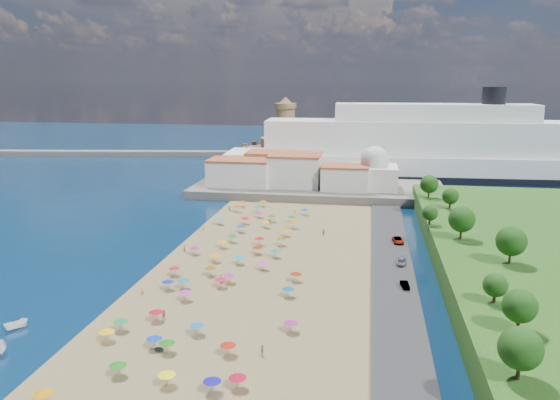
# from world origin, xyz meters

# --- Properties ---
(ground) EXTENTS (700.00, 700.00, 0.00)m
(ground) POSITION_xyz_m (0.00, 0.00, 0.00)
(ground) COLOR #071938
(ground) RESTS_ON ground
(terrace) EXTENTS (90.00, 36.00, 3.00)m
(terrace) POSITION_xyz_m (10.00, 73.00, 1.50)
(terrace) COLOR #59544C
(terrace) RESTS_ON ground
(jetty) EXTENTS (18.00, 70.00, 2.40)m
(jetty) POSITION_xyz_m (-12.00, 108.00, 1.20)
(jetty) COLOR #59544C
(jetty) RESTS_ON ground
(breakwater) EXTENTS (199.03, 34.77, 2.60)m
(breakwater) POSITION_xyz_m (-110.00, 153.00, 1.30)
(breakwater) COLOR #59544C
(breakwater) RESTS_ON ground
(waterfront_buildings) EXTENTS (57.00, 29.00, 11.00)m
(waterfront_buildings) POSITION_xyz_m (-3.05, 73.64, 7.88)
(waterfront_buildings) COLOR silver
(waterfront_buildings) RESTS_ON terrace
(domed_building) EXTENTS (16.00, 16.00, 15.00)m
(domed_building) POSITION_xyz_m (30.00, 71.00, 8.97)
(domed_building) COLOR silver
(domed_building) RESTS_ON terrace
(fortress) EXTENTS (40.00, 40.00, 32.40)m
(fortress) POSITION_xyz_m (-12.00, 138.00, 6.68)
(fortress) COLOR #99754C
(fortress) RESTS_ON ground
(cruise_ship) EXTENTS (173.38, 33.16, 37.71)m
(cruise_ship) POSITION_xyz_m (53.74, 110.27, 11.17)
(cruise_ship) COLOR black
(cruise_ship) RESTS_ON ground
(beach_parasols) EXTENTS (32.40, 117.62, 2.20)m
(beach_parasols) POSITION_xyz_m (-1.23, -11.04, 2.15)
(beach_parasols) COLOR gray
(beach_parasols) RESTS_ON beach
(beachgoers) EXTENTS (33.82, 88.98, 1.87)m
(beachgoers) POSITION_xyz_m (-1.37, 3.08, 1.14)
(beachgoers) COLOR tan
(beachgoers) RESTS_ON beach
(moored_boats) EXTENTS (6.31, 11.70, 1.55)m
(moored_boats) POSITION_xyz_m (-28.05, -48.72, 0.77)
(moored_boats) COLOR white
(moored_boats) RESTS_ON ground
(parked_cars) EXTENTS (2.97, 35.06, 1.42)m
(parked_cars) POSITION_xyz_m (36.00, 2.84, 1.38)
(parked_cars) COLOR gray
(parked_cars) RESTS_ON promenade
(hillside_trees) EXTENTS (17.34, 107.37, 7.51)m
(hillside_trees) POSITION_xyz_m (49.45, -7.51, 10.07)
(hillside_trees) COLOR #382314
(hillside_trees) RESTS_ON hillside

